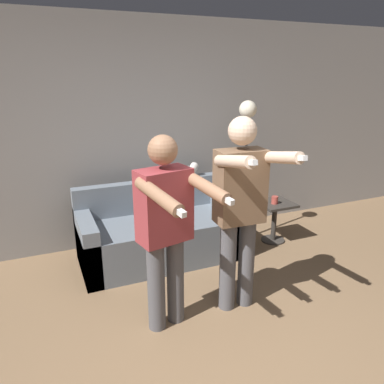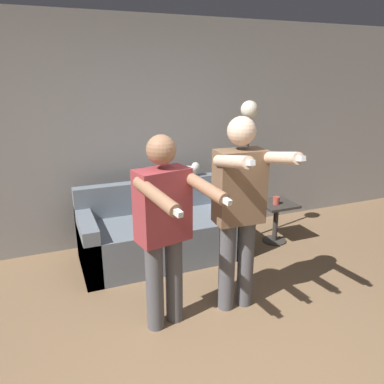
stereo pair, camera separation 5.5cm
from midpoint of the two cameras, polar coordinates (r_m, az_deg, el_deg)
wall_back at (r=4.43m, az=-9.73°, el=8.57°), size 10.00×0.05×2.60m
couch at (r=4.19m, az=-5.16°, el=-6.34°), size 1.76×0.81×0.82m
person_left at (r=2.84m, az=-4.54°, el=-4.81°), size 0.56×0.74×1.57m
person_right at (r=3.07m, az=6.92°, el=-1.77°), size 0.49×0.68×1.67m
cat at (r=4.39m, az=-1.45°, el=3.24°), size 0.43×0.15×0.16m
floor_lamp at (r=4.36m, az=7.99°, el=8.49°), size 0.25×0.25×1.69m
side_table at (r=4.64m, az=12.14°, el=-3.26°), size 0.41×0.41×0.50m
cup at (r=4.53m, az=12.15°, el=-1.20°), size 0.08×0.08×0.09m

